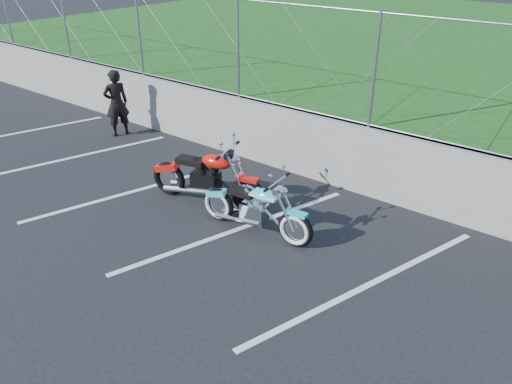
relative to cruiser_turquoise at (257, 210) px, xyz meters
The scene contains 8 objects.
ground 1.23m from the cruiser_turquoise, 105.30° to the right, with size 90.00×90.00×0.00m, color black.
retaining_wall 2.41m from the cruiser_turquoise, 97.31° to the left, with size 30.00×0.22×1.30m, color slate.
grass_field 12.39m from the cruiser_turquoise, 91.41° to the left, with size 30.00×20.00×1.30m, color #164713.
chain_link_fence 3.05m from the cruiser_turquoise, 97.31° to the left, with size 28.00×0.03×2.00m.
parking_lines 0.99m from the cruiser_turquoise, ahead, with size 18.29×4.31×0.01m.
cruiser_turquoise is the anchor object (origin of this frame).
naked_orange 1.33m from the cruiser_turquoise, 168.19° to the left, with size 2.23×0.80×1.13m.
person_standing 5.59m from the cruiser_turquoise, 164.19° to the left, with size 0.58×0.38×1.59m, color black.
Camera 1 is at (4.55, -4.42, 4.40)m, focal length 35.00 mm.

